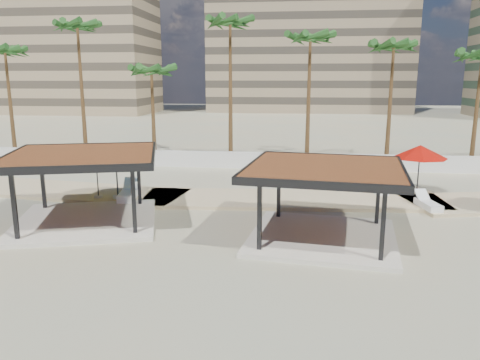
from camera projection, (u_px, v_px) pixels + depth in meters
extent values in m
plane|color=tan|center=(238.00, 244.00, 18.66)|extent=(200.00, 200.00, 0.00)
cube|color=#C6B284|center=(51.00, 190.00, 27.34)|extent=(16.40, 6.19, 0.24)
cube|color=#C6B284|center=(291.00, 200.00, 25.20)|extent=(16.24, 5.11, 0.24)
cube|color=silver|center=(266.00, 161.00, 34.04)|extent=(56.00, 0.30, 1.20)
cube|color=#937F60|center=(59.00, 31.00, 86.37)|extent=(34.00, 16.00, 30.00)
cube|color=#847259|center=(309.00, 38.00, 90.81)|extent=(38.00, 16.00, 28.00)
cube|color=beige|center=(322.00, 237.00, 19.24)|extent=(6.49, 6.49, 0.18)
cube|color=black|center=(260.00, 215.00, 17.37)|extent=(0.18, 0.18, 2.64)
cube|color=black|center=(279.00, 189.00, 21.54)|extent=(0.18, 0.18, 2.64)
cube|color=black|center=(383.00, 224.00, 16.32)|extent=(0.18, 0.18, 2.64)
cube|color=black|center=(378.00, 194.00, 20.50)|extent=(0.18, 0.18, 2.64)
cube|color=brown|center=(325.00, 169.00, 18.62)|extent=(6.68, 6.68, 0.25)
cube|color=black|center=(319.00, 185.00, 15.78)|extent=(6.05, 0.85, 0.30)
cube|color=black|center=(330.00, 157.00, 21.47)|extent=(6.05, 0.85, 0.30)
cube|color=black|center=(252.00, 166.00, 19.33)|extent=(0.85, 6.05, 0.30)
cube|color=black|center=(404.00, 173.00, 17.92)|extent=(0.85, 6.05, 0.30)
cube|color=beige|center=(86.00, 221.00, 21.41)|extent=(7.59, 7.59, 0.19)
cube|color=black|center=(14.00, 205.00, 18.49)|extent=(0.21, 0.21, 2.78)
cube|color=black|center=(43.00, 180.00, 22.96)|extent=(0.21, 0.21, 2.78)
cube|color=black|center=(134.00, 200.00, 19.23)|extent=(0.21, 0.21, 2.78)
cube|color=black|center=(139.00, 177.00, 23.70)|extent=(0.21, 0.21, 2.78)
cube|color=brown|center=(82.00, 156.00, 20.77)|extent=(7.82, 7.82, 0.26)
cube|color=black|center=(68.00, 170.00, 17.73)|extent=(6.17, 1.91, 0.32)
cube|color=black|center=(92.00, 146.00, 23.80)|extent=(6.17, 1.91, 0.32)
cube|color=black|center=(6.00, 158.00, 20.27)|extent=(1.91, 6.17, 0.32)
cube|color=black|center=(154.00, 154.00, 21.27)|extent=(1.91, 6.17, 0.32)
cylinder|color=beige|center=(99.00, 196.00, 25.23)|extent=(0.45, 0.45, 0.11)
cylinder|color=#262628|center=(97.00, 178.00, 25.01)|extent=(0.06, 0.06, 2.15)
cone|color=yellow|center=(96.00, 161.00, 24.81)|extent=(2.99, 2.99, 0.63)
cylinder|color=beige|center=(417.00, 191.00, 26.45)|extent=(0.52, 0.52, 0.12)
cylinder|color=#262628|center=(419.00, 170.00, 26.20)|extent=(0.07, 0.07, 2.49)
cone|color=#A20D05|center=(420.00, 152.00, 25.97)|extent=(3.29, 3.29, 0.73)
cylinder|color=beige|center=(118.00, 197.00, 25.11)|extent=(0.53, 0.53, 0.13)
cylinder|color=#262628|center=(117.00, 175.00, 24.85)|extent=(0.07, 0.07, 2.55)
cone|color=#005BBB|center=(116.00, 154.00, 24.61)|extent=(3.51, 3.51, 0.74)
cube|color=white|center=(128.00, 195.00, 25.00)|extent=(1.18, 2.39, 0.32)
cube|color=white|center=(128.00, 192.00, 24.96)|extent=(1.18, 2.39, 0.07)
cube|color=white|center=(131.00, 183.00, 25.77)|extent=(0.88, 0.91, 0.58)
cube|color=white|center=(428.00, 205.00, 23.17)|extent=(1.02, 1.95, 0.26)
cube|color=white|center=(428.00, 202.00, 23.14)|extent=(1.02, 1.95, 0.06)
cube|color=white|center=(422.00, 194.00, 23.80)|extent=(0.73, 0.75, 0.47)
cube|color=white|center=(378.00, 190.00, 26.31)|extent=(0.98, 1.85, 0.25)
cube|color=white|center=(378.00, 188.00, 26.28)|extent=(0.98, 1.85, 0.05)
cube|color=white|center=(374.00, 181.00, 26.90)|extent=(0.70, 0.72, 0.45)
cone|color=brown|center=(10.00, 104.00, 37.96)|extent=(0.36, 0.36, 8.78)
ellipsoid|color=#204F1B|center=(5.00, 52.00, 37.07)|extent=(3.00, 3.00, 1.80)
cone|color=brown|center=(82.00, 93.00, 37.44)|extent=(0.36, 0.36, 10.62)
ellipsoid|color=#204F1B|center=(77.00, 27.00, 36.35)|extent=(3.00, 3.00, 1.80)
cone|color=brown|center=(153.00, 116.00, 36.50)|extent=(0.36, 0.36, 7.22)
ellipsoid|color=#204F1B|center=(151.00, 71.00, 35.79)|extent=(3.00, 3.00, 1.80)
cone|color=brown|center=(230.00, 93.00, 36.19)|extent=(0.36, 0.36, 10.75)
ellipsoid|color=#204F1B|center=(230.00, 23.00, 35.09)|extent=(3.00, 3.00, 1.80)
cone|color=brown|center=(308.00, 101.00, 35.12)|extent=(0.36, 0.36, 9.54)
ellipsoid|color=#204F1B|center=(310.00, 39.00, 34.15)|extent=(3.00, 3.00, 1.80)
cone|color=brown|center=(390.00, 106.00, 34.67)|extent=(0.36, 0.36, 8.91)
ellipsoid|color=#204F1B|center=(394.00, 47.00, 33.77)|extent=(3.00, 3.00, 1.80)
cone|color=brown|center=(476.00, 112.00, 33.64)|extent=(0.36, 0.36, 8.20)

